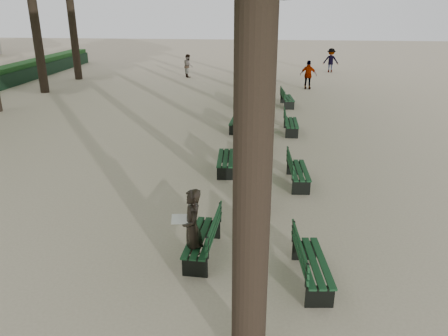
# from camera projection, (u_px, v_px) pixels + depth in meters

# --- Properties ---
(ground) EXTENTS (120.00, 120.00, 0.00)m
(ground) POSITION_uv_depth(u_px,v_px,m) (179.00, 275.00, 8.82)
(ground) COLOR tan
(ground) RESTS_ON ground
(bench_left_0) EXTENTS (0.65, 1.82, 0.92)m
(bench_left_0) POSITION_uv_depth(u_px,v_px,m) (202.00, 245.00, 9.39)
(bench_left_0) COLOR black
(bench_left_0) RESTS_ON ground
(bench_left_1) EXTENTS (0.68, 1.83, 0.92)m
(bench_left_1) POSITION_uv_depth(u_px,v_px,m) (226.00, 163.00, 14.17)
(bench_left_1) COLOR black
(bench_left_1) RESTS_ON ground
(bench_left_2) EXTENTS (0.65, 1.82, 0.92)m
(bench_left_2) POSITION_uv_depth(u_px,v_px,m) (237.00, 124.00, 18.71)
(bench_left_2) COLOR black
(bench_left_2) RESTS_ON ground
(bench_left_3) EXTENTS (0.59, 1.81, 0.92)m
(bench_left_3) POSITION_uv_depth(u_px,v_px,m) (244.00, 102.00, 22.87)
(bench_left_3) COLOR black
(bench_left_3) RESTS_ON ground
(bench_right_0) EXTENTS (0.76, 1.85, 0.92)m
(bench_right_0) POSITION_uv_depth(u_px,v_px,m) (312.00, 270.00, 8.51)
(bench_right_0) COLOR black
(bench_right_0) RESTS_ON ground
(bench_right_1) EXTENTS (0.69, 1.83, 0.92)m
(bench_right_1) POSITION_uv_depth(u_px,v_px,m) (298.00, 176.00, 13.13)
(bench_right_1) COLOR black
(bench_right_1) RESTS_ON ground
(bench_right_2) EXTENTS (0.60, 1.81, 0.92)m
(bench_right_2) POSITION_uv_depth(u_px,v_px,m) (291.00, 127.00, 18.31)
(bench_right_2) COLOR black
(bench_right_2) RESTS_ON ground
(bench_right_3) EXTENTS (0.76, 1.85, 0.92)m
(bench_right_3) POSITION_uv_depth(u_px,v_px,m) (287.00, 101.00, 23.04)
(bench_right_3) COLOR black
(bench_right_3) RESTS_ON ground
(man_with_map) EXTENTS (0.70, 0.75, 1.71)m
(man_with_map) POSITION_uv_depth(u_px,v_px,m) (192.00, 228.00, 8.87)
(man_with_map) COLOR black
(man_with_map) RESTS_ON ground
(pedestrian_a) EXTENTS (0.62, 0.86, 1.64)m
(pedestrian_a) POSITION_uv_depth(u_px,v_px,m) (188.00, 66.00, 31.93)
(pedestrian_a) COLOR #262628
(pedestrian_a) RESTS_ON ground
(pedestrian_c) EXTENTS (1.10, 0.61, 1.79)m
(pedestrian_c) POSITION_uv_depth(u_px,v_px,m) (308.00, 75.00, 27.40)
(pedestrian_c) COLOR #262628
(pedestrian_c) RESTS_ON ground
(pedestrian_b) EXTENTS (1.23, 0.59, 1.83)m
(pedestrian_b) POSITION_uv_depth(u_px,v_px,m) (331.00, 60.00, 34.14)
(pedestrian_b) COLOR #262628
(pedestrian_b) RESTS_ON ground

